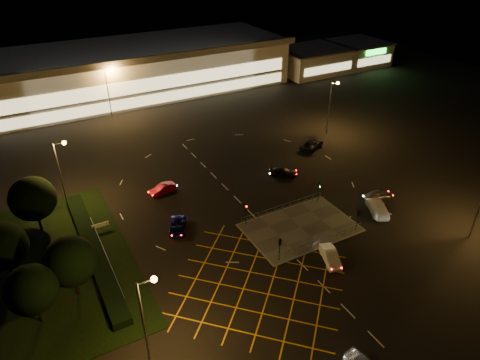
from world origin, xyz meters
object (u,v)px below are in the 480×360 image
car_right_silver (378,195)px  signal_sw (280,245)px  signal_se (358,216)px  car_queue_white (330,256)px  signal_ne (319,187)px  car_far_dkgrey (283,172)px  car_left_blue (178,226)px  car_approach_white (378,207)px  car_east_grey (312,144)px  car_circ_red (163,189)px  signal_nw (246,211)px

car_right_silver → signal_sw: bearing=113.4°
signal_se → car_queue_white: (-6.72, -3.01, -1.65)m
signal_ne → car_far_dkgrey: signal_ne is taller
signal_sw → car_left_blue: bearing=-54.0°
signal_se → car_queue_white: 7.55m
signal_ne → car_approach_white: bearing=-48.0°
car_queue_white → car_far_dkgrey: car_queue_white is taller
car_right_silver → car_far_dkgrey: bearing=45.1°
car_queue_white → signal_ne: bearing=78.4°
car_far_dkgrey → car_east_grey: bearing=-27.6°
car_circ_red → car_approach_white: bearing=39.1°
signal_nw → car_far_dkgrey: bearing=36.3°
car_circ_red → car_approach_white: 31.09m
signal_nw → car_right_silver: signal_nw is taller
signal_nw → car_circ_red: 14.85m
car_approach_white → signal_ne: bearing=-21.3°
car_left_blue → car_approach_white: bearing=4.7°
car_left_blue → signal_nw: bearing=2.5°
signal_se → car_east_grey: size_ratio=0.58×
car_far_dkgrey → car_east_grey: car_east_grey is taller
signal_sw → signal_se: (12.00, 0.00, 0.00)m
car_approach_white → car_circ_red: bearing=-11.5°
signal_sw → car_approach_white: signal_sw is taller
signal_se → car_circ_red: size_ratio=0.76×
car_approach_white → car_left_blue: bearing=6.3°
signal_se → car_circ_red: bearing=-48.1°
car_queue_white → car_east_grey: (16.47, 25.38, 0.04)m
signal_nw → car_left_blue: 9.19m
car_right_silver → car_east_grey: (1.82, 18.27, 0.02)m
car_circ_red → car_left_blue: bearing=-21.3°
car_far_dkgrey → car_circ_red: (-18.58, 4.44, 0.05)m
car_left_blue → signal_sw: bearing=-28.8°
car_far_dkgrey → car_circ_red: size_ratio=1.06×
car_east_grey → car_approach_white: bearing=141.9°
signal_se → car_far_dkgrey: 16.69m
car_left_blue → car_approach_white: size_ratio=0.81×
car_queue_white → car_circ_red: bearing=136.6°
car_east_grey → car_left_blue: bearing=83.4°
car_queue_white → signal_se: bearing=43.9°
signal_se → signal_ne: bearing=-90.0°
signal_se → car_left_blue: bearing=-29.4°
signal_nw → car_east_grey: 26.13m
signal_nw → car_far_dkgrey: (11.71, 8.61, -1.73)m
car_far_dkgrey → car_approach_white: size_ratio=0.80×
signal_ne → car_circ_red: size_ratio=0.76×
signal_se → car_far_dkgrey: (-0.29, 16.60, -1.73)m
signal_nw → car_circ_red: size_ratio=0.76×
signal_ne → car_right_silver: (7.92, -3.88, -1.63)m
car_right_silver → car_east_grey: size_ratio=0.79×
car_queue_white → car_right_silver: 16.29m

